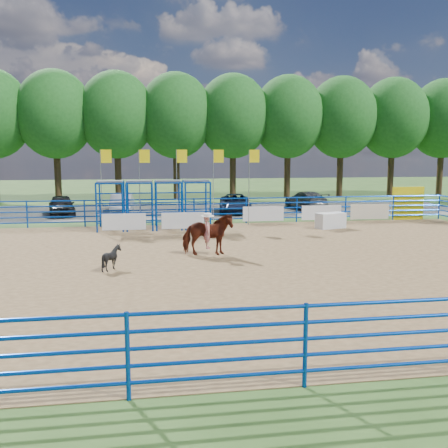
{
  "coord_description": "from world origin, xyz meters",
  "views": [
    {
      "loc": [
        -2.64,
        -17.86,
        4.03
      ],
      "look_at": [
        0.3,
        1.0,
        1.3
      ],
      "focal_mm": 40.0,
      "sensor_mm": 36.0,
      "label": 1
    }
  ],
  "objects": [
    {
      "name": "treeline",
      "position": [
        0.0,
        26.0,
        7.53
      ],
      "size": [
        56.4,
        6.4,
        11.24
      ],
      "color": "#3F2B19",
      "rests_on": "ground"
    },
    {
      "name": "calf",
      "position": [
        -3.88,
        -0.62,
        0.45
      ],
      "size": [
        0.9,
        0.84,
        0.86
      ],
      "primitive_type": "imported",
      "rotation": [
        0.0,
        0.0,
        1.77
      ],
      "color": "black",
      "rests_on": "arena_dirt"
    },
    {
      "name": "gravel_strip",
      "position": [
        0.0,
        17.0,
        0.01
      ],
      "size": [
        40.0,
        10.0,
        0.01
      ],
      "primitive_type": "cube",
      "color": "slate",
      "rests_on": "ground"
    },
    {
      "name": "car_c",
      "position": [
        3.27,
        15.22,
        0.63
      ],
      "size": [
        2.74,
        4.76,
        1.25
      ],
      "primitive_type": "imported",
      "rotation": [
        0.0,
        0.0,
        -0.15
      ],
      "color": "#161E37",
      "rests_on": "gravel_strip"
    },
    {
      "name": "car_d",
      "position": [
        8.73,
        16.66,
        0.64
      ],
      "size": [
        2.36,
        4.57,
        1.27
      ],
      "primitive_type": "imported",
      "rotation": [
        0.0,
        0.0,
        3.28
      ],
      "color": "#4F4F51",
      "rests_on": "gravel_strip"
    },
    {
      "name": "chute_assembly",
      "position": [
        -1.9,
        8.84,
        1.26
      ],
      "size": [
        19.32,
        2.41,
        4.2
      ],
      "color": "#083DB0",
      "rests_on": "ground"
    },
    {
      "name": "car_b",
      "position": [
        -4.27,
        16.89,
        0.65
      ],
      "size": [
        1.56,
        3.97,
        1.29
      ],
      "primitive_type": "imported",
      "rotation": [
        0.0,
        0.0,
        3.09
      ],
      "color": "#919499",
      "rests_on": "gravel_strip"
    },
    {
      "name": "announcer_table",
      "position": [
        7.09,
        7.39,
        0.43
      ],
      "size": [
        1.7,
        1.15,
        0.83
      ],
      "primitive_type": "cube",
      "rotation": [
        0.0,
        0.0,
        0.3
      ],
      "color": "silver",
      "rests_on": "arena_dirt"
    },
    {
      "name": "car_a",
      "position": [
        -8.08,
        15.46,
        0.67
      ],
      "size": [
        2.3,
        4.1,
        1.32
      ],
      "primitive_type": "imported",
      "rotation": [
        0.0,
        0.0,
        0.2
      ],
      "color": "black",
      "rests_on": "gravel_strip"
    },
    {
      "name": "arena_dirt",
      "position": [
        0.0,
        0.0,
        0.01
      ],
      "size": [
        30.0,
        20.0,
        0.02
      ],
      "primitive_type": "cube",
      "color": "olive",
      "rests_on": "ground"
    },
    {
      "name": "horse_and_rider",
      "position": [
        -0.3,
        1.33,
        0.91
      ],
      "size": [
        2.04,
        1.07,
        2.32
      ],
      "color": "#622413",
      "rests_on": "arena_dirt"
    },
    {
      "name": "perimeter_fence",
      "position": [
        0.0,
        0.0,
        0.75
      ],
      "size": [
        30.1,
        20.1,
        1.5
      ],
      "color": "#083DB0",
      "rests_on": "ground"
    },
    {
      "name": "ground",
      "position": [
        0.0,
        0.0,
        0.0
      ],
      "size": [
        120.0,
        120.0,
        0.0
      ],
      "primitive_type": "plane",
      "color": "#3E6127",
      "rests_on": "ground"
    }
  ]
}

